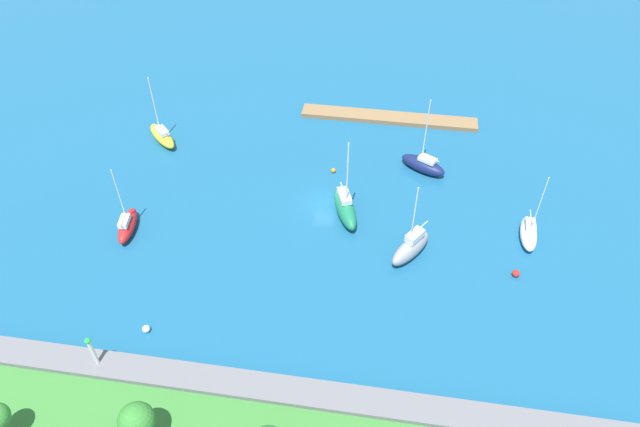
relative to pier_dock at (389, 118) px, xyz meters
name	(u,v)px	position (x,y,z in m)	size (l,w,h in m)	color
water	(324,204)	(6.64, 19.64, -0.32)	(160.00, 160.00, 0.00)	#19567F
pier_dock	(389,118)	(0.00, 0.00, 0.00)	(25.43, 2.81, 0.64)	olive
breakwater	(281,392)	(6.64, 45.74, 0.40)	(62.45, 2.73, 1.43)	slate
harbor_beacon	(92,349)	(23.90, 45.74, 3.26)	(0.56, 0.56, 3.73)	silver
park_tree_mideast	(137,421)	(17.00, 51.95, 4.06)	(2.99, 2.99, 4.99)	brown
sailboat_navy_near_pier	(423,164)	(-5.18, 11.15, 0.69)	(6.53, 4.85, 10.66)	#141E4C
sailboat_red_east_end	(127,225)	(28.55, 27.72, 0.68)	(2.44, 5.89, 8.99)	red
sailboat_gray_west_end	(411,247)	(-4.14, 26.57, 1.02)	(5.10, 6.25, 10.30)	gray
sailboat_yellow_far_north	(162,136)	(30.66, 10.27, 0.74)	(5.87, 5.81, 9.94)	yellow
sailboat_white_lone_south	(529,233)	(-17.44, 21.86, 0.60)	(2.12, 5.61, 9.44)	white
sailboat_green_inner_mooring	(345,207)	(3.88, 21.07, 0.92)	(4.56, 7.66, 10.99)	#19724C
mooring_buoy_red	(516,273)	(-15.61, 27.86, 0.09)	(0.83, 0.83, 0.83)	red
mooring_buoy_orange	(333,170)	(6.35, 13.28, -0.01)	(0.62, 0.62, 0.62)	orange
mooring_buoy_white	(146,329)	(21.35, 40.83, 0.07)	(0.79, 0.79, 0.79)	white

